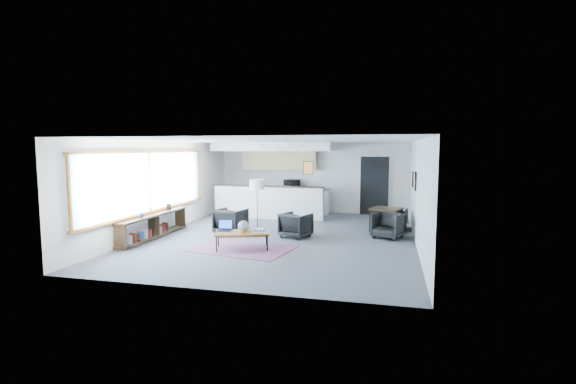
% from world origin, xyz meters
% --- Properties ---
extents(room, '(7.02, 9.02, 2.62)m').
position_xyz_m(room, '(0.00, 0.00, 1.30)').
color(room, '#464648').
rests_on(room, ground).
extents(window, '(0.10, 5.95, 1.66)m').
position_xyz_m(window, '(-3.46, -0.90, 1.46)').
color(window, '#8CBFFF').
rests_on(window, room).
extents(console, '(0.35, 3.00, 0.80)m').
position_xyz_m(console, '(-3.30, -1.05, 0.33)').
color(console, black).
rests_on(console, floor).
extents(kitchenette, '(4.20, 1.96, 2.60)m').
position_xyz_m(kitchenette, '(-1.20, 3.71, 1.38)').
color(kitchenette, white).
rests_on(kitchenette, floor).
extents(doorway, '(1.10, 0.12, 2.15)m').
position_xyz_m(doorway, '(2.30, 4.42, 1.07)').
color(doorway, black).
rests_on(doorway, room).
extents(track_light, '(1.60, 0.07, 0.15)m').
position_xyz_m(track_light, '(-0.59, 2.20, 2.53)').
color(track_light, silver).
rests_on(track_light, room).
extents(wall_art_lower, '(0.03, 0.38, 0.48)m').
position_xyz_m(wall_art_lower, '(3.47, 0.40, 1.55)').
color(wall_art_lower, black).
rests_on(wall_art_lower, room).
extents(wall_art_upper, '(0.03, 0.34, 0.44)m').
position_xyz_m(wall_art_upper, '(3.47, 1.70, 1.50)').
color(wall_art_upper, black).
rests_on(wall_art_upper, room).
extents(kilim_rug, '(2.52, 1.94, 0.01)m').
position_xyz_m(kilim_rug, '(-0.56, -1.62, 0.01)').
color(kilim_rug, '#61364B').
rests_on(kilim_rug, floor).
extents(coffee_table, '(1.42, 1.06, 0.42)m').
position_xyz_m(coffee_table, '(-0.56, -1.62, 0.38)').
color(coffee_table, brown).
rests_on(coffee_table, floor).
extents(laptop, '(0.39, 0.34, 0.25)m').
position_xyz_m(laptop, '(-1.04, -1.53, 0.49)').
color(laptop, black).
rests_on(laptop, coffee_table).
extents(ceramic_pot, '(0.27, 0.27, 0.27)m').
position_xyz_m(ceramic_pot, '(-0.53, -1.63, 0.55)').
color(ceramic_pot, gray).
rests_on(ceramic_pot, coffee_table).
extents(book_stack, '(0.29, 0.24, 0.09)m').
position_xyz_m(book_stack, '(-0.14, -1.56, 0.46)').
color(book_stack, silver).
rests_on(book_stack, coffee_table).
extents(coaster, '(0.14, 0.14, 0.01)m').
position_xyz_m(coaster, '(-0.47, -1.85, 0.42)').
color(coaster, '#E5590C').
rests_on(coaster, coffee_table).
extents(armchair_left, '(0.86, 0.82, 0.78)m').
position_xyz_m(armchair_left, '(-1.50, 0.01, 0.39)').
color(armchair_left, black).
rests_on(armchair_left, floor).
extents(armchair_right, '(0.90, 0.87, 0.73)m').
position_xyz_m(armchair_right, '(0.39, -0.03, 0.37)').
color(armchair_right, black).
rests_on(armchair_right, floor).
extents(floor_lamp, '(0.50, 0.50, 1.49)m').
position_xyz_m(floor_lamp, '(-0.93, 0.69, 1.29)').
color(floor_lamp, black).
rests_on(floor_lamp, floor).
extents(dining_table, '(1.01, 1.01, 0.68)m').
position_xyz_m(dining_table, '(2.75, 1.35, 0.62)').
color(dining_table, black).
rests_on(dining_table, floor).
extents(dining_chair_near, '(0.79, 0.77, 0.64)m').
position_xyz_m(dining_chair_near, '(2.82, 0.44, 0.32)').
color(dining_chair_near, black).
rests_on(dining_chair_near, floor).
extents(dining_chair_far, '(0.65, 0.62, 0.59)m').
position_xyz_m(dining_chair_far, '(3.00, 1.74, 0.30)').
color(dining_chair_far, black).
rests_on(dining_chair_far, floor).
extents(microwave, '(0.57, 0.33, 0.38)m').
position_xyz_m(microwave, '(-0.70, 4.15, 1.12)').
color(microwave, black).
rests_on(microwave, kitchenette).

